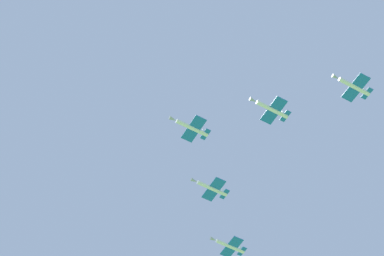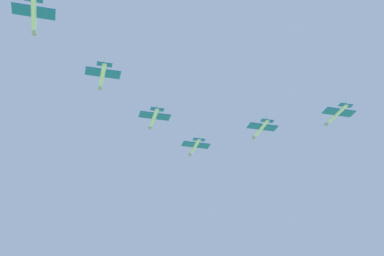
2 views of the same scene
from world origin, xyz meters
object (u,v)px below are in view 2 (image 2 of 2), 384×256
Objects in this scene: jet_starboard_inner at (261,128)px; jet_center_rear at (34,14)px; jet_starboard_outer at (337,113)px; jet_port_inner at (154,117)px; jet_port_outer at (103,74)px; jet_lead at (195,146)px.

jet_center_rear is at bearing -149.82° from jet_starboard_inner.
jet_center_rear is (-54.16, 54.27, 0.27)m from jet_starboard_outer.
jet_port_inner is at bearing 180.00° from jet_starboard_inner.
jet_port_outer is at bearing -135.60° from jet_port_inner.
jet_lead is at bearing 135.59° from jet_starboard_inner.
jet_center_rear reaches higher than jet_starboard_outer.
jet_center_rear is at bearing -132.23° from jet_lead.
jet_starboard_outer is (-5.20, -20.06, -1.32)m from jet_starboard_inner.
jet_starboard_outer is at bearing 15.07° from jet_center_rear.
jet_starboard_outer is (9.54, -45.74, -0.61)m from jet_port_inner.
jet_port_outer reaches higher than jet_lead.
jet_port_inner is at bearing 161.92° from jet_starboard_outer.
jet_lead is at bearing 44.40° from jet_port_outer.
jet_lead is 1.00× the size of jet_starboard_outer.
jet_lead is 1.00× the size of jet_center_rear.
jet_lead is 20.73m from jet_port_inner.
jet_port_outer reaches higher than jet_port_inner.
jet_center_rear is at bearing -130.69° from jet_port_inner.
jet_starboard_inner is 68.52m from jet_center_rear.
jet_center_rear is (-44.61, 8.53, -0.33)m from jet_port_inner.
jet_center_rear is (-24.66, 2.91, -1.65)m from jet_port_outer.
jet_lead is 1.00× the size of jet_port_outer.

